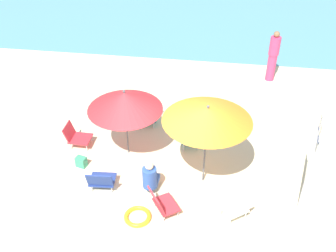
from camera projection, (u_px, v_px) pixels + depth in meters
The scene contains 14 objects.
ground_plane at pixel (160, 190), 8.68m from camera, with size 40.00×40.00×0.00m, color beige.
umbrella_orange at pixel (208, 114), 7.89m from camera, with size 1.86×1.86×2.02m.
umbrella_red at pixel (125, 101), 8.87m from camera, with size 1.74×1.74×1.78m.
beach_chair_a at pixel (161, 203), 7.97m from camera, with size 0.72×0.74×0.62m.
beach_chair_b at pixel (189, 131), 9.85m from camera, with size 0.61×0.71×0.69m.
beach_chair_c at pixel (148, 112), 10.64m from camera, with size 0.52×0.53×0.58m.
beach_chair_d at pixel (101, 180), 8.52m from camera, with size 0.60×0.60×0.61m.
beach_chair_e at pixel (237, 209), 7.78m from camera, with size 0.67×0.68×0.64m.
beach_chair_f at pixel (76, 136), 9.82m from camera, with size 0.61×0.49×0.59m.
person_a at pixel (273, 56), 12.25m from camera, with size 0.32×0.32×1.64m.
person_b at pixel (150, 177), 8.42m from camera, with size 0.32×0.56×0.87m.
warning_sign at pixel (314, 152), 7.37m from camera, with size 0.11×0.52×2.33m.
swim_ring at pixel (138, 217), 8.02m from camera, with size 0.56×0.56×0.09m, color yellow.
beach_bag at pixel (81, 162), 9.26m from camera, with size 0.24×0.17×0.26m, color #389970.
Camera 1 is at (1.07, -6.10, 6.24)m, focal length 42.04 mm.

